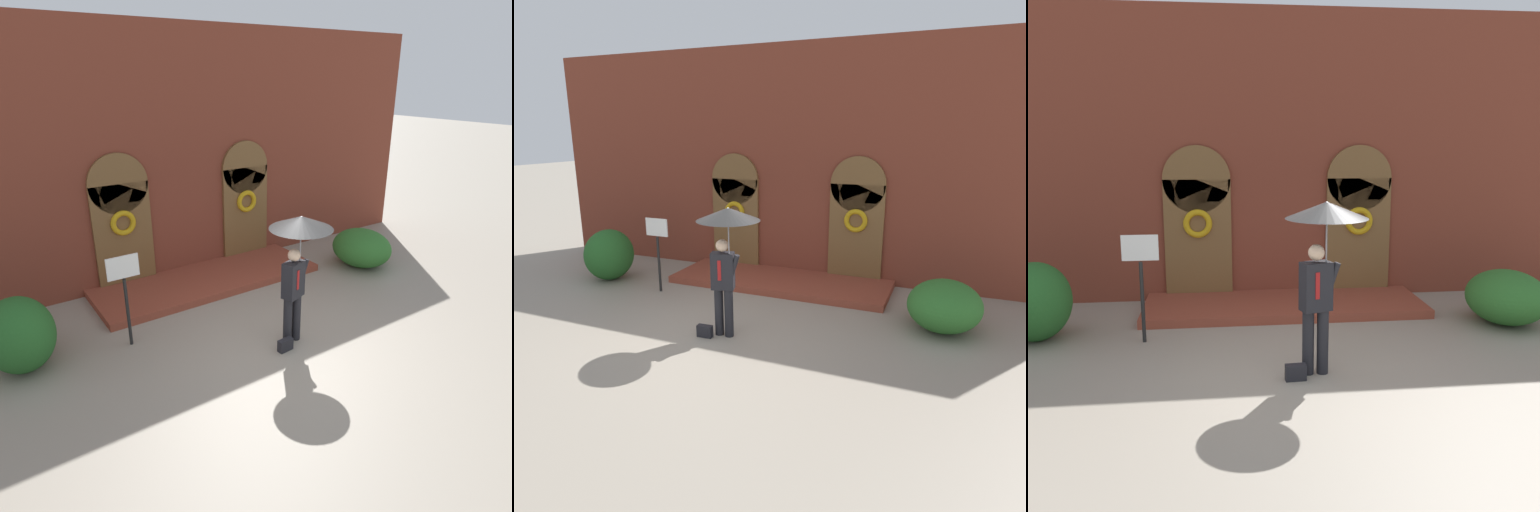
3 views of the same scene
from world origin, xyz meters
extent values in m
plane|color=gray|center=(0.00, 0.00, 0.00)|extent=(80.00, 80.00, 0.00)
cube|color=brown|center=(0.00, 4.20, 2.80)|extent=(14.00, 0.50, 5.60)
cube|color=brown|center=(-1.60, 3.91, 1.20)|extent=(1.30, 0.08, 2.40)
cylinder|color=brown|center=(-1.60, 3.91, 2.40)|extent=(1.30, 0.08, 1.30)
cube|color=brown|center=(1.60, 3.91, 1.20)|extent=(1.30, 0.08, 2.40)
cylinder|color=brown|center=(1.60, 3.91, 2.40)|extent=(1.30, 0.08, 1.30)
torus|color=#C69314|center=(-1.60, 3.84, 1.55)|extent=(0.56, 0.12, 0.56)
torus|color=#C69314|center=(1.60, 3.84, 1.55)|extent=(0.56, 0.12, 0.56)
cube|color=brown|center=(0.00, 3.05, 0.08)|extent=(5.20, 1.80, 0.16)
cylinder|color=black|center=(-0.03, 0.02, 0.45)|extent=(0.16, 0.16, 0.90)
cylinder|color=black|center=(0.17, 0.02, 0.45)|extent=(0.16, 0.16, 0.90)
cube|color=black|center=(0.07, 0.02, 1.23)|extent=(0.45, 0.35, 0.66)
cube|color=#A51919|center=(0.07, -0.11, 1.27)|extent=(0.06, 0.03, 0.36)
sphere|color=beige|center=(0.07, 0.02, 1.69)|extent=(0.22, 0.22, 0.22)
cylinder|color=black|center=(0.29, 0.02, 1.33)|extent=(0.22, 0.09, 0.46)
cylinder|color=gray|center=(0.20, 0.02, 1.65)|extent=(0.02, 0.02, 0.98)
cone|color=black|center=(0.20, 0.02, 2.25)|extent=(1.10, 1.10, 0.22)
cone|color=white|center=(0.20, 0.02, 2.27)|extent=(0.61, 0.61, 0.20)
cube|color=black|center=(-0.23, -0.18, 0.11)|extent=(0.29, 0.14, 0.22)
cylinder|color=black|center=(-2.41, 1.56, 0.65)|extent=(0.06, 0.06, 1.30)
cube|color=white|center=(-2.41, 1.56, 1.52)|extent=(0.56, 0.03, 0.40)
ellipsoid|color=#235B23|center=(-4.12, 1.87, 0.63)|extent=(1.12, 1.29, 1.26)
ellipsoid|color=#2D6B28|center=(3.75, 1.83, 0.47)|extent=(1.35, 1.57, 0.93)
camera|label=1|loc=(-4.53, -5.57, 4.58)|focal=32.00mm
camera|label=2|loc=(3.74, -6.75, 3.62)|focal=32.00mm
camera|label=3|loc=(-1.20, -7.23, 3.14)|focal=40.00mm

